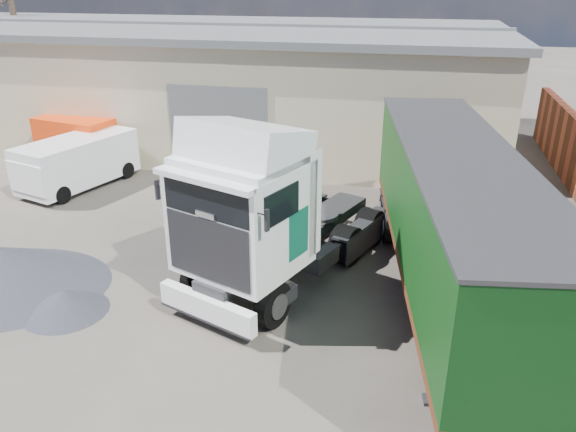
% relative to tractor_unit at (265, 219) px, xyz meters
% --- Properties ---
extents(ground, '(120.00, 120.00, 0.00)m').
position_rel_tractor_unit_xyz_m(ground, '(-2.05, -1.85, -1.96)').
color(ground, '#2A2722').
rests_on(ground, ground).
extents(warehouse, '(30.60, 12.60, 5.42)m').
position_rel_tractor_unit_xyz_m(warehouse, '(-8.05, 14.15, 0.71)').
color(warehouse, '#B7AE8D').
rests_on(warehouse, ground).
extents(tractor_unit, '(4.92, 7.28, 4.65)m').
position_rel_tractor_unit_xyz_m(tractor_unit, '(0.00, 0.00, 0.00)').
color(tractor_unit, black).
rests_on(tractor_unit, ground).
extents(box_trailer, '(4.19, 11.93, 3.89)m').
position_rel_tractor_unit_xyz_m(box_trailer, '(4.45, 0.49, 0.41)').
color(box_trailer, '#2D2D30').
rests_on(box_trailer, ground).
extents(panel_van, '(3.12, 4.93, 1.87)m').
position_rel_tractor_unit_xyz_m(panel_van, '(-8.96, 5.63, -0.99)').
color(panel_van, black).
rests_on(panel_van, ground).
extents(orange_skip, '(3.79, 2.82, 2.13)m').
position_rel_tractor_unit_xyz_m(orange_skip, '(-10.12, 7.95, -1.03)').
color(orange_skip, '#2D2D30').
rests_on(orange_skip, ground).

